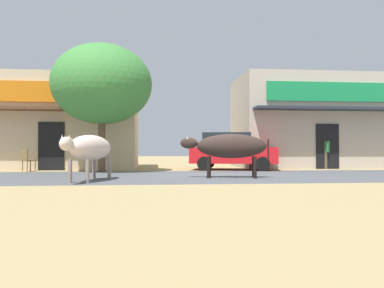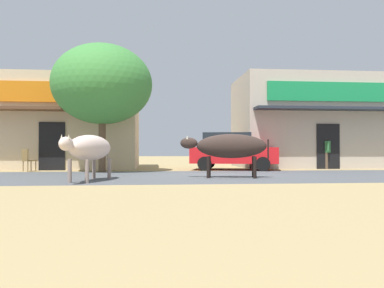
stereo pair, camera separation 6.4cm
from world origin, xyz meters
TOP-DOWN VIEW (x-y plane):
  - ground at (0.00, 0.00)m, footprint 80.00×80.00m
  - asphalt_road at (0.00, 0.00)m, footprint 72.00×6.17m
  - storefront_left_cafe at (-6.16, 6.52)m, footprint 6.43×5.30m
  - storefront_right_club at (6.26, 6.52)m, footprint 7.96×5.30m
  - roadside_tree at (-4.18, 2.81)m, footprint 4.01×4.01m
  - parked_hatchback_car at (1.36, 3.93)m, footprint 4.09×2.67m
  - cow_near_brown at (-3.93, -1.74)m, footprint 1.34×2.83m
  - cow_far_dark at (0.31, -0.84)m, footprint 2.81×1.12m
  - pedestrian_by_shop at (5.89, 4.38)m, footprint 0.45×0.61m
  - cafe_chair_near_tree at (-7.28, 3.49)m, footprint 0.62×0.62m

SIDE VIEW (x-z plane):
  - ground at x=0.00m, z-range 0.00..0.00m
  - asphalt_road at x=0.00m, z-range 0.00..0.00m
  - cafe_chair_near_tree at x=-7.28m, z-range 0.05..0.97m
  - parked_hatchback_car at x=1.36m, z-range 0.02..1.66m
  - pedestrian_by_shop at x=5.89m, z-range 0.12..1.63m
  - cow_near_brown at x=-3.93m, z-range 0.28..1.60m
  - cow_far_dark at x=0.31m, z-range 0.30..1.70m
  - storefront_left_cafe at x=-6.16m, z-range 0.01..4.39m
  - storefront_right_club at x=6.26m, z-range 0.01..4.63m
  - roadside_tree at x=-4.18m, z-range 0.96..6.10m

